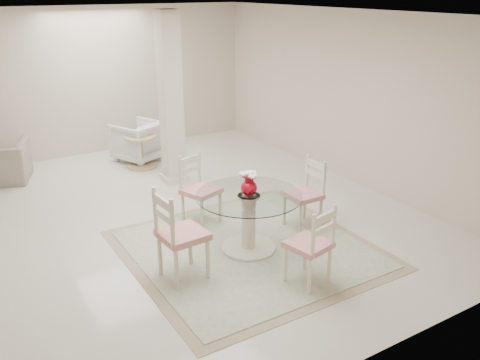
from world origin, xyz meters
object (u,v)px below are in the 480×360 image
dining_chair_east (307,188)px  dining_chair_south (314,240)px  column (171,100)px  dining_table (249,222)px  armchair_white (139,141)px  dining_chair_west (176,229)px  red_vase (249,183)px  dining_chair_north (197,184)px  side_table (141,153)px

dining_chair_east → dining_chair_south: size_ratio=1.02×
column → dining_table: 2.82m
armchair_white → dining_chair_west: bearing=50.7°
dining_table → red_vase: bearing=-18.4°
dining_table → dining_chair_east: size_ratio=1.21×
red_vase → dining_chair_north: dining_chair_north is taller
dining_table → side_table: size_ratio=2.22×
dining_table → side_table: 3.55m
column → dining_chair_west: 3.13m
dining_chair_east → dining_chair_south: bearing=-36.1°
dining_chair_east → dining_chair_north: size_ratio=0.97×
red_vase → dining_chair_north: 1.07m
side_table → dining_chair_east: bearing=-73.6°
red_vase → armchair_white: size_ratio=0.37×
dining_table → armchair_white: dining_table is taller
dining_table → red_vase: (0.00, -0.00, 0.50)m
side_table → dining_chair_north: bearing=-94.0°
dining_chair_east → armchair_white: (-0.89, 3.78, -0.18)m
column → dining_chair_north: bearing=-103.5°
dining_chair_east → dining_chair_north: (-1.18, 0.85, 0.02)m
dining_chair_east → dining_chair_south: dining_chair_east is taller
dining_chair_north → armchair_white: dining_chair_north is taller
dining_chair_east → dining_chair_west: size_ratio=0.89×
dining_chair_south → armchair_white: size_ratio=1.28×
red_vase → side_table: 3.60m
dining_chair_north → dining_chair_south: bearing=-99.2°
dining_chair_west → dining_chair_north: bearing=-39.3°
dining_chair_south → side_table: bearing=-100.3°
column → red_vase: 2.68m
armchair_white → dining_table: bearing=64.4°
red_vase → armchair_white: (0.11, 3.93, -0.51)m
dining_chair_east → dining_chair_north: bearing=-125.9°
dining_table → dining_chair_east: dining_chair_east is taller
red_vase → side_table: (0.00, 3.55, -0.61)m
dining_chair_west → dining_chair_south: bearing=-129.1°
dining_chair_east → dining_chair_north: 1.45m
dining_chair_south → armchair_white: bearing=-101.8°
dining_chair_south → dining_chair_west: bearing=-48.0°
column → side_table: column is taller
side_table → dining_table: bearing=-90.1°
dining_chair_east → column: bearing=-162.4°
column → dining_chair_north: 1.85m
dining_chair_west → column: bearing=-27.2°
dining_chair_south → red_vase: bearing=-93.0°
column → side_table: bearing=103.0°
red_vase → side_table: red_vase is taller
dining_chair_east → dining_chair_south: 1.43m
red_vase → dining_chair_north: (-0.18, 1.00, -0.31)m
column → dining_chair_south: size_ratio=2.64×
dining_table → dining_chair_south: bearing=-80.6°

